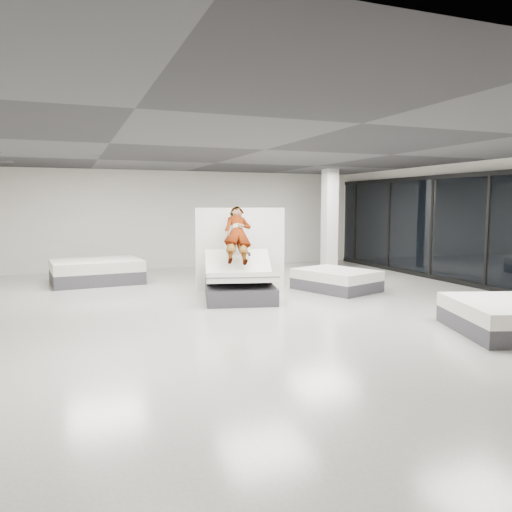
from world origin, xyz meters
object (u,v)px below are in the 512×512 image
Objects in this scene: flat_bed_left_far at (97,271)px; column at (330,220)px; divider_panel at (241,249)px; remote at (249,254)px; flat_bed_right_near at (503,318)px; person at (238,243)px; flat_bed_right_far at (336,280)px; hero_bed at (239,283)px.

column reaches higher than flat_bed_left_far.
remote is at bearing -93.47° from divider_panel.
column reaches higher than flat_bed_right_near.
person is 0.78× the size of flat_bed_right_near.
remote is at bearing -172.36° from flat_bed_right_far.
hero_bed is 0.93× the size of flat_bed_left_far.
person is 0.79× the size of divider_panel.
divider_panel is at bearing 80.92° from person.
flat_bed_left_far is at bearing 153.22° from divider_panel.
flat_bed_right_near is (3.09, -4.34, -0.11)m from hero_bed.
flat_bed_right_far is (2.13, -1.02, -0.76)m from divider_panel.
flat_bed_left_far is 7.18m from column.
column is (4.14, 3.19, 0.37)m from person.
flat_bed_right_far is at bearing 96.10° from flat_bed_right_near.
flat_bed_left_far is at bearing 128.90° from hero_bed.
divider_panel reaches higher than flat_bed_right_near.
person reaches higher than flat_bed_right_near.
flat_bed_left_far is (-5.94, 7.87, 0.05)m from flat_bed_right_near.
remote is 0.04× the size of column.
remote is 2.54m from flat_bed_right_far.
flat_bed_right_near is (2.89, -4.25, -0.75)m from remote.
remote is 0.06× the size of flat_bed_left_far.
divider_panel is 0.92× the size of flat_bed_left_far.
hero_bed is at bearing 125.46° from flat_bed_right_near.
hero_bed is 4.53m from flat_bed_left_far.
remote reaches higher than flat_bed_left_far.
person is at bearing -47.82° from flat_bed_left_far.
hero_bed is at bearing -174.85° from flat_bed_right_far.
divider_panel is 0.98× the size of flat_bed_right_near.
person is at bearing -104.98° from divider_panel.
hero_bed is at bearing -51.10° from flat_bed_left_far.
flat_bed_right_far is (2.60, 0.23, -0.12)m from hero_bed.
remote is at bearing 124.16° from flat_bed_right_near.
hero_bed is 0.92m from person.
hero_bed is 1.02× the size of flat_bed_right_far.
flat_bed_right_near reaches higher than flat_bed_right_far.
column is (3.75, 2.24, 0.59)m from divider_panel.
hero_bed is 16.18× the size of remote.
column is (7.06, -0.03, 1.29)m from flat_bed_left_far.
person is 1.05m from divider_panel.
divider_panel reaches higher than remote.
hero_bed is 0.68m from remote.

